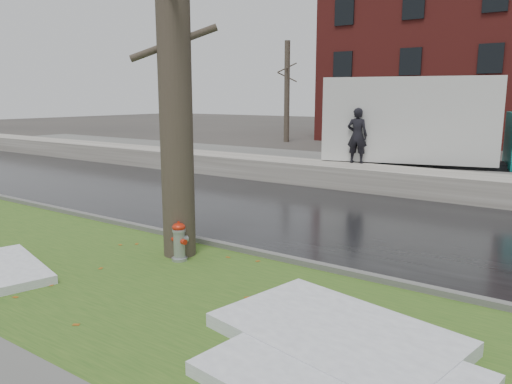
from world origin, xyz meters
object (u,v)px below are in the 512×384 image
Objects in this scene: fire_hydrant at (179,240)px; tree at (174,48)px; box_truck at (445,128)px; worker at (357,136)px.

fire_hydrant is 3.39m from tree.
fire_hydrant is at bearing -112.06° from box_truck.
worker is (-0.50, 9.10, -2.12)m from tree.
fire_hydrant is at bearing -46.74° from tree.
tree is at bearing 141.55° from fire_hydrant.
box_truck is 3.08m from worker.
tree reaches higher than worker.
box_truck is at bearing 80.94° from tree.
tree is 9.35m from worker.
box_truck is 5.88× the size of worker.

